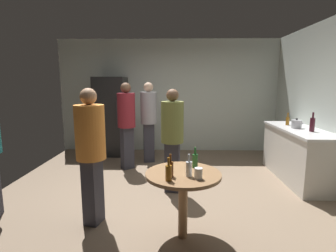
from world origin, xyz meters
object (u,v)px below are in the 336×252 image
(beer_bottle_green, at_px, (195,160))
(person_in_gray_shirt, at_px, (149,116))
(person_in_maroon_shirt, at_px, (126,119))
(refrigerator, at_px, (111,116))
(beer_bottle_on_counter, at_px, (288,121))
(beer_bottle_clear, at_px, (189,168))
(wine_bottle_on_counter, at_px, (312,124))
(beer_bottle_brown, at_px, (170,168))
(person_in_orange_shirt, at_px, (91,147))
(plastic_cup_white, at_px, (198,173))
(kettle, at_px, (297,124))
(beer_bottle_amber, at_px, (169,172))
(person_in_olive_shirt, at_px, (172,133))
(foreground_table, at_px, (183,182))

(beer_bottle_green, distance_m, person_in_gray_shirt, 2.70)
(person_in_maroon_shirt, bearing_deg, refrigerator, 170.49)
(beer_bottle_on_counter, height_order, person_in_maroon_shirt, person_in_maroon_shirt)
(beer_bottle_green, xyz_separation_m, person_in_maroon_shirt, (-1.15, 2.12, 0.16))
(beer_bottle_clear, xyz_separation_m, person_in_maroon_shirt, (-1.07, 2.40, 0.16))
(wine_bottle_on_counter, distance_m, person_in_gray_shirt, 3.00)
(refrigerator, relative_size, wine_bottle_on_counter, 5.81)
(beer_bottle_brown, relative_size, person_in_orange_shirt, 0.14)
(plastic_cup_white, relative_size, person_in_orange_shirt, 0.07)
(refrigerator, relative_size, kettle, 7.38)
(beer_bottle_amber, bearing_deg, kettle, 43.89)
(beer_bottle_amber, height_order, person_in_gray_shirt, person_in_gray_shirt)
(wine_bottle_on_counter, bearing_deg, person_in_olive_shirt, -172.39)
(plastic_cup_white, bearing_deg, beer_bottle_on_counter, 51.74)
(beer_bottle_on_counter, height_order, beer_bottle_amber, beer_bottle_on_counter)
(beer_bottle_clear, bearing_deg, person_in_maroon_shirt, 114.01)
(beer_bottle_brown, bearing_deg, refrigerator, 112.51)
(beer_bottle_amber, distance_m, beer_bottle_clear, 0.24)
(kettle, relative_size, person_in_maroon_shirt, 0.15)
(kettle, xyz_separation_m, person_in_orange_shirt, (-3.06, -1.57, -0.03))
(beer_bottle_on_counter, height_order, beer_bottle_clear, beer_bottle_on_counter)
(person_in_orange_shirt, bearing_deg, wine_bottle_on_counter, 35.88)
(refrigerator, height_order, person_in_gray_shirt, refrigerator)
(wine_bottle_on_counter, distance_m, beer_bottle_amber, 2.86)
(person_in_orange_shirt, bearing_deg, kettle, 41.42)
(beer_bottle_brown, xyz_separation_m, person_in_orange_shirt, (-0.93, 0.38, 0.12))
(refrigerator, bearing_deg, wine_bottle_on_counter, -26.41)
(beer_bottle_amber, height_order, person_in_maroon_shirt, person_in_maroon_shirt)
(kettle, bearing_deg, person_in_gray_shirt, 160.89)
(beer_bottle_on_counter, bearing_deg, person_in_orange_shirt, -148.18)
(foreground_table, xyz_separation_m, plastic_cup_white, (0.14, -0.17, 0.16))
(person_in_olive_shirt, bearing_deg, beer_bottle_brown, 7.55)
(person_in_orange_shirt, bearing_deg, person_in_maroon_shirt, 103.11)
(beer_bottle_on_counter, distance_m, beer_bottle_green, 2.72)
(wine_bottle_on_counter, distance_m, foreground_table, 2.63)
(plastic_cup_white, bearing_deg, foreground_table, 130.25)
(person_in_orange_shirt, bearing_deg, foreground_table, -0.40)
(kettle, bearing_deg, person_in_maroon_shirt, 171.35)
(wine_bottle_on_counter, xyz_separation_m, beer_bottle_brown, (-2.24, -1.63, -0.20))
(person_in_maroon_shirt, bearing_deg, foreground_table, -13.36)
(beer_bottle_brown, distance_m, person_in_olive_shirt, 1.34)
(wine_bottle_on_counter, xyz_separation_m, beer_bottle_green, (-1.97, -1.35, -0.20))
(foreground_table, height_order, person_in_orange_shirt, person_in_orange_shirt)
(beer_bottle_amber, height_order, person_in_orange_shirt, person_in_orange_shirt)
(wine_bottle_on_counter, height_order, beer_bottle_brown, wine_bottle_on_counter)
(refrigerator, relative_size, person_in_olive_shirt, 1.14)
(foreground_table, bearing_deg, wine_bottle_on_counter, 36.01)
(person_in_maroon_shirt, bearing_deg, person_in_orange_shirt, -38.39)
(kettle, bearing_deg, foreground_table, -137.34)
(beer_bottle_brown, distance_m, beer_bottle_clear, 0.19)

